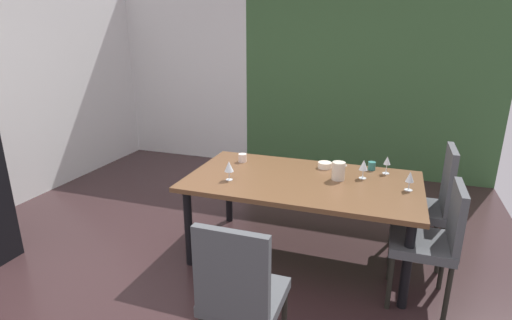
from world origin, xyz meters
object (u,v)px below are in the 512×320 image
object	(u,v)px
chair_right_near	(434,237)
wine_glass_corner	(410,177)
serving_bowl_center	(325,165)
chair_right_far	(430,200)
wine_glass_east	(387,161)
dining_table	(302,187)
wine_glass_rear	(364,165)
chair_head_near	(240,292)
pitcher_north	(339,171)
cup_front	(242,158)
cup_right	(372,166)
wine_glass_west	(229,167)

from	to	relation	value
chair_right_near	wine_glass_corner	world-z (taller)	chair_right_near
chair_right_near	serving_bowl_center	size ratio (longest dim) A/B	7.45
chair_right_far	chair_right_near	size ratio (longest dim) A/B	1.11
chair_right_far	chair_right_near	xyz separation A→B (m)	(-0.01, -0.61, -0.04)
wine_glass_east	wine_glass_corner	bearing A→B (deg)	-62.36
chair_right_near	serving_bowl_center	bearing A→B (deg)	53.97
dining_table	wine_glass_rear	bearing A→B (deg)	21.50
chair_right_near	wine_glass_corner	distance (m)	0.50
chair_head_near	pitcher_north	world-z (taller)	chair_head_near
chair_right_far	wine_glass_rear	distance (m)	0.65
wine_glass_east	cup_front	size ratio (longest dim) A/B	1.98
serving_bowl_center	dining_table	bearing A→B (deg)	-109.71
wine_glass_rear	wine_glass_east	xyz separation A→B (m)	(0.19, 0.19, -0.00)
cup_right	dining_table	bearing A→B (deg)	-140.66
wine_glass_rear	chair_head_near	bearing A→B (deg)	-108.38
wine_glass_west	cup_right	world-z (taller)	wine_glass_west
dining_table	chair_head_near	size ratio (longest dim) A/B	1.95
dining_table	wine_glass_corner	bearing A→B (deg)	2.26
wine_glass_east	chair_right_near	bearing A→B (deg)	-61.57
dining_table	cup_right	xyz separation A→B (m)	(0.54, 0.44, 0.11)
chair_right_far	cup_front	world-z (taller)	chair_right_far
chair_right_far	wine_glass_corner	bearing A→B (deg)	143.80
wine_glass_east	cup_front	distance (m)	1.32
cup_front	wine_glass_east	bearing A→B (deg)	4.44
chair_right_far	wine_glass_west	world-z (taller)	chair_right_far
pitcher_north	wine_glass_east	bearing A→B (deg)	37.06
dining_table	wine_glass_east	distance (m)	0.79
cup_front	cup_right	bearing A→B (deg)	7.80
serving_bowl_center	cup_front	bearing A→B (deg)	-174.32
dining_table	chair_right_near	world-z (taller)	chair_right_near
wine_glass_rear	serving_bowl_center	distance (m)	0.40
dining_table	serving_bowl_center	bearing A→B (deg)	70.29
wine_glass_corner	pitcher_north	distance (m)	0.57
wine_glass_rear	wine_glass_corner	bearing A→B (deg)	-22.99
chair_right_far	chair_head_near	xyz separation A→B (m)	(-1.09, -1.68, -0.02)
chair_head_near	pitcher_north	distance (m)	1.53
cup_front	pitcher_north	xyz separation A→B (m)	(0.94, -0.18, 0.04)
dining_table	wine_glass_corner	world-z (taller)	wine_glass_corner
cup_right	pitcher_north	bearing A→B (deg)	-125.95
wine_glass_rear	wine_glass_corner	size ratio (longest dim) A/B	1.06
dining_table	pitcher_north	world-z (taller)	pitcher_north
chair_head_near	cup_front	bearing A→B (deg)	110.35
wine_glass_rear	dining_table	bearing A→B (deg)	-158.50
chair_head_near	cup_front	size ratio (longest dim) A/B	12.41
dining_table	cup_front	size ratio (longest dim) A/B	24.23
chair_head_near	wine_glass_west	xyz separation A→B (m)	(-0.54, 1.16, 0.30)
chair_right_far	cup_front	distance (m)	1.71
wine_glass_east	dining_table	bearing A→B (deg)	-150.26
chair_head_near	chair_right_near	bearing A→B (deg)	44.78
dining_table	chair_head_near	distance (m)	1.38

